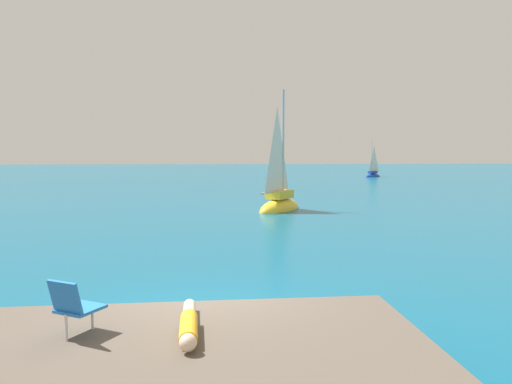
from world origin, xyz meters
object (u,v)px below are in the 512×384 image
Objects in this scene: sailboat_far at (373,175)px; person_sunbather at (189,325)px; beach_chair at (74,304)px; sailboat_near at (279,203)px.

person_sunbather is at bearing 37.37° from sailboat_far.
beach_chair is at bearing 88.43° from person_sunbather.
sailboat_near is 29.06m from sailboat_far.
person_sunbather is at bearing -155.21° from sailboat_near.
sailboat_far is 47.00m from person_sunbather.
sailboat_far is at bearing -22.43° from person_sunbather.
sailboat_far is 47.56m from beach_chair.
sailboat_far reaches higher than person_sunbather.
sailboat_near is at bearing -13.11° from person_sunbather.
sailboat_far is 2.26× the size of person_sunbather.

